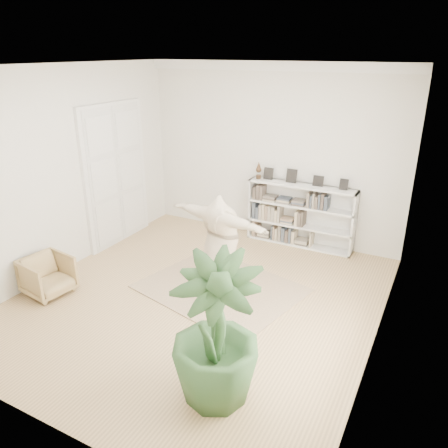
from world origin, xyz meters
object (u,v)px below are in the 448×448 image
at_px(bookshelf, 300,216).
at_px(armchair, 48,276).
at_px(houseplant, 215,331).
at_px(rocker_board, 221,285).
at_px(person, 220,240).

distance_m(bookshelf, armchair, 4.90).
bearing_deg(houseplant, rocker_board, 116.88).
height_order(armchair, houseplant, houseplant).
height_order(bookshelf, houseplant, houseplant).
distance_m(bookshelf, houseplant, 4.62).
distance_m(armchair, houseplant, 3.71).
bearing_deg(bookshelf, houseplant, -83.28).
height_order(bookshelf, person, person).
relative_size(bookshelf, rocker_board, 4.32).
bearing_deg(houseplant, armchair, 168.12).
distance_m(armchair, rocker_board, 2.87).
bearing_deg(rocker_board, person, 58.32).
xyz_separation_m(bookshelf, rocker_board, (-0.58, -2.38, -0.57)).
relative_size(rocker_board, houseplant, 0.28).
xyz_separation_m(armchair, person, (2.47, 1.45, 0.59)).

